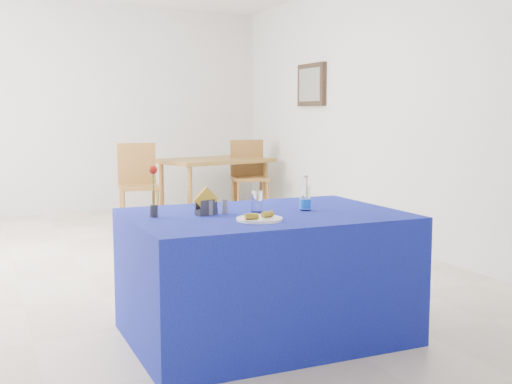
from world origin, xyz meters
The scene contains 16 objects.
floor centered at (0.00, 0.00, 0.00)m, with size 7.00×7.00×0.00m, color beige.
room_shell centered at (0.00, 0.00, 1.75)m, with size 7.00×7.00×7.00m.
picture_frame centered at (2.47, 1.60, 1.70)m, with size 0.06×0.64×0.52m, color black.
picture_art centered at (2.44, 1.60, 1.70)m, with size 0.02×0.52×0.40m, color #998C66.
plate centered at (0.06, -2.23, 0.77)m, with size 0.26×0.26×0.01m, color white.
drinking_glass centered at (0.17, -1.95, 0.82)m, with size 0.07×0.07×0.13m, color white.
salt_shaker centered at (-0.13, -1.94, 0.80)m, with size 0.03×0.03×0.09m, color slate.
pepper_shaker centered at (-0.03, -1.93, 0.80)m, with size 0.03×0.03×0.09m, color slate.
blue_table centered at (0.20, -1.99, 0.38)m, with size 1.60×1.10×0.76m.
water_bottle centered at (0.47, -2.00, 0.83)m, with size 0.07×0.07×0.21m.
napkin_holder centered at (-0.15, -1.92, 0.81)m, with size 0.15×0.10×0.17m.
rose_vase centered at (-0.45, -1.88, 0.90)m, with size 0.05×0.05×0.30m.
oak_table centered at (1.53, 2.56, 0.68)m, with size 1.59×1.22×0.76m.
chair_bg_left centered at (0.38, 2.01, 0.58)m, with size 0.51×0.51×1.00m.
chair_bg_right centered at (1.96, 2.40, 0.58)m, with size 0.52×0.52×1.00m.
banana_pieces centered at (0.05, -2.25, 0.79)m, with size 0.19×0.08×0.03m.
Camera 1 is at (-1.37, -5.43, 1.35)m, focal length 45.00 mm.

